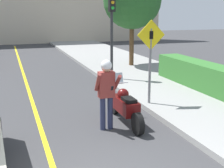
% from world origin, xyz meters
% --- Properties ---
extents(sidewalk_curb, '(4.40, 44.00, 0.16)m').
position_xyz_m(sidewalk_curb, '(4.80, 4.00, 0.08)').
color(sidewalk_curb, gray).
rests_on(sidewalk_curb, ground).
extents(road_center_line, '(0.12, 36.00, 0.01)m').
position_xyz_m(road_center_line, '(-0.60, 6.00, 0.00)').
color(road_center_line, yellow).
rests_on(road_center_line, ground).
extents(motorcycle, '(0.62, 2.30, 1.27)m').
position_xyz_m(motorcycle, '(1.63, 3.00, 0.49)').
color(motorcycle, black).
rests_on(motorcycle, ground).
extents(person_biker, '(0.59, 0.49, 1.82)m').
position_xyz_m(person_biker, '(1.02, 2.72, 1.13)').
color(person_biker, '#282D4C').
rests_on(person_biker, ground).
extents(crossing_sign, '(0.91, 0.08, 2.58)m').
position_xyz_m(crossing_sign, '(2.85, 4.04, 1.71)').
color(crossing_sign, slate).
rests_on(crossing_sign, sidewalk_curb).
extents(traffic_light, '(0.26, 0.30, 3.55)m').
position_xyz_m(traffic_light, '(2.94, 7.96, 2.64)').
color(traffic_light, '#2D2D30').
rests_on(traffic_light, sidewalk_curb).
extents(hedge_row, '(0.90, 5.86, 0.95)m').
position_xyz_m(hedge_row, '(5.60, 4.98, 0.63)').
color(hedge_row, '#33702D').
rests_on(hedge_row, sidewalk_curb).
extents(street_tree, '(3.00, 3.00, 4.89)m').
position_xyz_m(street_tree, '(5.01, 10.82, 3.54)').
color(street_tree, brown).
rests_on(street_tree, sidewalk_curb).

